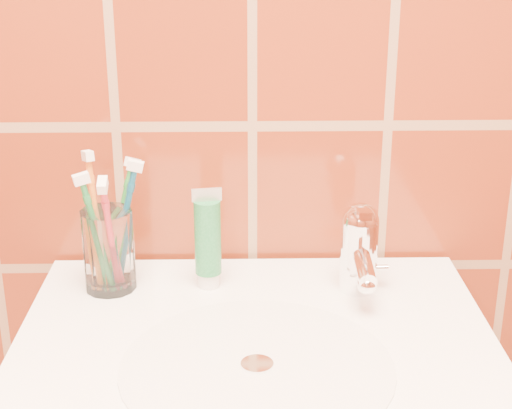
{
  "coord_description": "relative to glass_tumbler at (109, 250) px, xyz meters",
  "views": [
    {
      "loc": [
        -0.02,
        0.18,
        1.32
      ],
      "look_at": [
        0.0,
        1.08,
        0.97
      ],
      "focal_mm": 55.0,
      "sensor_mm": 36.0,
      "label": 1
    }
  ],
  "objects": [
    {
      "name": "toothbrush_3",
      "position": [
        0.01,
        -0.03,
        0.03
      ],
      "size": [
        0.03,
        0.15,
        0.2
      ],
      "primitive_type": null,
      "rotation": [
        0.39,
        0.0,
        0.03
      ],
      "color": "#A92432",
      "rests_on": "glass_tumbler"
    },
    {
      "name": "toothbrush_1",
      "position": [
        0.01,
        0.03,
        0.03
      ],
      "size": [
        0.13,
        0.15,
        0.18
      ],
      "primitive_type": null,
      "rotation": [
        0.4,
        0.0,
        2.53
      ],
      "color": "#1F742B",
      "rests_on": "glass_tumbler"
    },
    {
      "name": "toothpaste_tube",
      "position": [
        0.13,
        0.0,
        0.01
      ],
      "size": [
        0.04,
        0.03,
        0.14
      ],
      "rotation": [
        0.0,
        0.0,
        0.16
      ],
      "color": "white",
      "rests_on": "pedestal_sink"
    },
    {
      "name": "glass_tumbler",
      "position": [
        0.0,
        0.0,
        0.0
      ],
      "size": [
        0.08,
        0.08,
        0.11
      ],
      "primitive_type": "cylinder",
      "rotation": [
        0.0,
        0.0,
        -0.23
      ],
      "color": "white",
      "rests_on": "pedestal_sink"
    },
    {
      "name": "toothbrush_4",
      "position": [
        -0.01,
        -0.01,
        0.03
      ],
      "size": [
        0.08,
        0.07,
        0.18
      ],
      "primitive_type": null,
      "rotation": [
        0.19,
        0.0,
        -1.2
      ],
      "color": "#1F7639",
      "rests_on": "glass_tumbler"
    },
    {
      "name": "faucet",
      "position": [
        0.32,
        -0.01,
        0.01
      ],
      "size": [
        0.05,
        0.11,
        0.12
      ],
      "color": "white",
      "rests_on": "pedestal_sink"
    },
    {
      "name": "toothbrush_2",
      "position": [
        0.02,
        0.01,
        0.03
      ],
      "size": [
        0.07,
        0.06,
        0.18
      ],
      "primitive_type": null,
      "rotation": [
        0.24,
        0.0,
        1.58
      ],
      "color": "navy",
      "rests_on": "glass_tumbler"
    },
    {
      "name": "toothbrush_0",
      "position": [
        -0.01,
        0.01,
        0.04
      ],
      "size": [
        0.07,
        0.09,
        0.19
      ],
      "primitive_type": null,
      "rotation": [
        0.16,
        0.0,
        -2.65
      ],
      "color": "orange",
      "rests_on": "glass_tumbler"
    }
  ]
}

